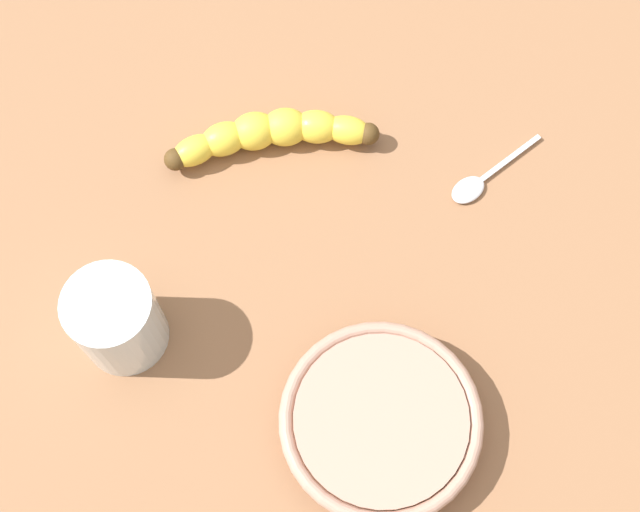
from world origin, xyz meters
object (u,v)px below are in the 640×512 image
ceramic_bowl (380,422)px  teaspoon (473,186)px  smoothie_glass (117,321)px  banana (271,134)px

ceramic_bowl → teaspoon: ceramic_bowl is taller
smoothie_glass → ceramic_bowl: smoothie_glass is taller
banana → teaspoon: 20.09cm
smoothie_glass → ceramic_bowl: size_ratio=0.52×
smoothie_glass → ceramic_bowl: (21.10, -11.03, -2.03)cm
banana → smoothie_glass: size_ratio=2.35×
banana → ceramic_bowl: size_ratio=1.22×
smoothie_glass → teaspoon: (33.60, 10.51, -3.79)cm
banana → teaspoon: bearing=157.4°
banana → teaspoon: banana is taller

